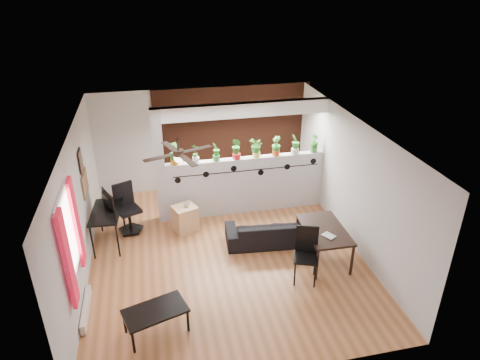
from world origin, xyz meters
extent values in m
cube|color=#975931|center=(0.00, 0.00, -0.05)|extent=(6.30, 7.10, 0.10)
cube|color=#B7B7BA|center=(0.00, 3.02, 1.30)|extent=(6.30, 0.04, 2.90)
cube|color=#B7B7BA|center=(0.00, -3.02, 1.30)|extent=(6.30, 0.04, 2.90)
cube|color=#B7B7BA|center=(-2.62, 0.00, 1.30)|extent=(0.04, 7.10, 2.90)
cube|color=#B7B7BA|center=(2.62, 0.00, 1.30)|extent=(0.04, 7.10, 2.90)
cube|color=white|center=(0.00, 0.00, 2.65)|extent=(6.30, 7.10, 0.10)
cube|color=#BCBCC1|center=(0.80, 1.50, 0.68)|extent=(3.60, 0.18, 1.35)
cube|color=white|center=(0.80, 1.50, 2.45)|extent=(3.60, 0.18, 0.30)
cube|color=#BCBCC1|center=(-1.11, 1.50, 1.30)|extent=(0.22, 0.20, 2.60)
cube|color=#9F492E|center=(0.80, 2.97, 1.30)|extent=(3.90, 0.05, 2.60)
cube|color=black|center=(0.80, 1.40, 1.08)|extent=(3.31, 0.01, 0.02)
cylinder|color=black|center=(-0.75, 1.40, 1.00)|extent=(0.14, 0.01, 0.14)
cylinder|color=black|center=(-0.13, 1.40, 1.08)|extent=(0.14, 0.01, 0.14)
cylinder|color=black|center=(0.49, 1.40, 1.16)|extent=(0.14, 0.01, 0.14)
cylinder|color=black|center=(1.11, 1.40, 1.00)|extent=(0.14, 0.01, 0.14)
cylinder|color=black|center=(1.73, 1.40, 1.08)|extent=(0.14, 0.01, 0.14)
cylinder|color=black|center=(2.35, 1.40, 1.16)|extent=(0.14, 0.01, 0.14)
cube|color=white|center=(-2.58, -1.20, 1.55)|extent=(0.02, 0.95, 1.25)
cube|color=white|center=(-2.57, -1.20, 1.55)|extent=(0.04, 1.05, 1.35)
cube|color=red|center=(-2.53, -1.70, 1.45)|extent=(0.06, 0.30, 1.55)
cube|color=red|center=(-2.53, -0.70, 1.45)|extent=(0.06, 0.30, 1.55)
cube|color=silver|center=(-2.54, -1.20, 0.09)|extent=(0.08, 1.00, 0.18)
cube|color=olive|center=(-2.58, 0.95, 1.35)|extent=(0.03, 0.60, 0.45)
cube|color=#8C7259|center=(-2.58, 0.90, 1.85)|extent=(0.03, 0.30, 0.40)
cube|color=black|center=(-2.58, 0.90, 1.85)|extent=(0.02, 0.34, 0.44)
cylinder|color=black|center=(-0.80, -0.30, 2.50)|extent=(0.04, 0.04, 0.20)
cylinder|color=black|center=(-0.80, -0.30, 2.35)|extent=(0.18, 0.18, 0.10)
sphere|color=white|center=(-0.80, -0.30, 2.26)|extent=(0.17, 0.17, 0.17)
cube|color=black|center=(-0.48, -0.18, 2.34)|extent=(0.55, 0.29, 0.01)
cube|color=black|center=(-0.92, 0.02, 2.34)|extent=(0.29, 0.55, 0.01)
cube|color=black|center=(-1.12, -0.42, 2.34)|extent=(0.55, 0.29, 0.01)
cube|color=black|center=(-0.68, -0.62, 2.34)|extent=(0.29, 0.55, 0.01)
cylinder|color=#C47817|center=(-0.78, 1.50, 1.41)|extent=(0.17, 0.17, 0.12)
imported|color=#1A5E1B|center=(-0.78, 1.50, 1.64)|extent=(0.25, 0.20, 0.37)
cylinder|color=white|center=(-0.33, 1.50, 1.41)|extent=(0.15, 0.15, 0.12)
imported|color=#1A5E1B|center=(-0.33, 1.50, 1.61)|extent=(0.27, 0.26, 0.32)
cylinder|color=green|center=(0.12, 1.50, 1.41)|extent=(0.15, 0.15, 0.12)
imported|color=#1A5E1B|center=(0.12, 1.50, 1.61)|extent=(0.23, 0.26, 0.33)
cylinder|color=red|center=(0.57, 1.50, 1.41)|extent=(0.18, 0.18, 0.12)
imported|color=#1A5E1B|center=(0.57, 1.50, 1.64)|extent=(0.30, 0.32, 0.39)
cylinder|color=#DDD84E|center=(1.03, 1.50, 1.41)|extent=(0.17, 0.17, 0.12)
imported|color=#1A5E1B|center=(1.03, 1.50, 1.63)|extent=(0.27, 0.30, 0.36)
cylinder|color=#C84B17|center=(1.48, 1.50, 1.41)|extent=(0.16, 0.16, 0.12)
imported|color=#1A5E1B|center=(1.48, 1.50, 1.62)|extent=(0.28, 0.29, 0.34)
cylinder|color=silver|center=(1.93, 1.50, 1.41)|extent=(0.17, 0.17, 0.12)
imported|color=#1A5E1B|center=(1.93, 1.50, 1.64)|extent=(0.30, 0.32, 0.37)
cylinder|color=#39822F|center=(2.38, 1.50, 1.41)|extent=(0.15, 0.15, 0.12)
imported|color=#1A5E1B|center=(2.38, 1.50, 1.61)|extent=(0.28, 0.27, 0.32)
imported|color=black|center=(0.99, 0.13, 0.25)|extent=(1.79, 0.85, 0.51)
cube|color=tan|center=(-0.67, 0.96, 0.29)|extent=(0.59, 0.56, 0.58)
imported|color=gray|center=(-0.62, 0.96, 0.63)|extent=(0.13, 0.13, 0.09)
cube|color=black|center=(-2.25, 0.80, 0.75)|extent=(0.64, 1.11, 0.04)
cylinder|color=black|center=(-2.53, 0.32, 0.37)|extent=(0.04, 0.04, 0.73)
cylinder|color=black|center=(-2.05, 0.29, 0.37)|extent=(0.04, 0.04, 0.73)
cylinder|color=black|center=(-2.45, 1.31, 0.37)|extent=(0.04, 0.04, 0.73)
cylinder|color=black|center=(-1.97, 1.27, 0.37)|extent=(0.04, 0.04, 0.73)
imported|color=black|center=(-2.25, 0.95, 0.86)|extent=(0.32, 0.18, 0.18)
cylinder|color=black|center=(-1.84, 1.16, 0.04)|extent=(0.56, 0.56, 0.04)
cylinder|color=black|center=(-1.84, 1.16, 0.28)|extent=(0.06, 0.06, 0.47)
cube|color=black|center=(-1.84, 1.16, 0.54)|extent=(0.59, 0.59, 0.07)
cube|color=black|center=(-1.92, 1.35, 0.84)|extent=(0.42, 0.23, 0.51)
cube|color=black|center=(1.83, -0.62, 0.66)|extent=(0.79, 1.26, 0.04)
cylinder|color=black|center=(1.48, -1.19, 0.32)|extent=(0.05, 0.05, 0.64)
cylinder|color=black|center=(2.16, -1.21, 0.32)|extent=(0.05, 0.05, 0.64)
cylinder|color=black|center=(1.51, -0.03, 0.32)|extent=(0.05, 0.05, 0.64)
cylinder|color=black|center=(2.19, -0.04, 0.32)|extent=(0.05, 0.05, 0.64)
imported|color=gray|center=(1.73, -0.92, 0.69)|extent=(0.26, 0.28, 0.02)
cube|color=black|center=(1.27, -1.17, 0.50)|extent=(0.54, 0.54, 0.03)
cube|color=black|center=(1.33, -1.00, 0.78)|extent=(0.39, 0.17, 0.53)
cube|color=black|center=(1.04, -1.28, 0.25)|extent=(0.04, 0.04, 0.50)
cube|color=black|center=(1.37, -1.40, 0.25)|extent=(0.04, 0.04, 0.50)
cube|color=black|center=(1.16, -0.94, 0.51)|extent=(0.04, 0.04, 1.02)
cube|color=black|center=(1.49, -1.07, 0.51)|extent=(0.04, 0.04, 1.02)
cube|color=black|center=(-1.42, -1.85, 0.42)|extent=(1.06, 0.78, 0.04)
cylinder|color=black|center=(-1.76, -2.20, 0.20)|extent=(0.04, 0.04, 0.40)
cylinder|color=black|center=(-0.93, -1.94, 0.20)|extent=(0.04, 0.04, 0.40)
cylinder|color=black|center=(-1.90, -1.77, 0.20)|extent=(0.04, 0.04, 0.40)
cylinder|color=black|center=(-1.07, -1.51, 0.20)|extent=(0.04, 0.04, 0.40)
camera|label=1|loc=(-1.21, -6.98, 5.11)|focal=32.00mm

